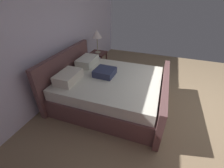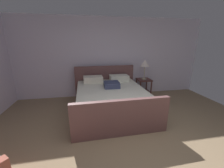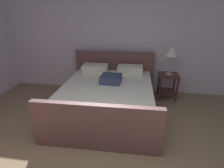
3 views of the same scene
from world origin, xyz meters
The scene contains 4 objects.
wall_back centered at (0.00, 3.39, 1.27)m, with size 6.26×0.12×2.55m, color silver.
bed centered at (-0.25, 2.11, 0.34)m, with size 1.95×2.27×1.05m.
nightstand_right centered at (1.02, 2.96, 0.40)m, with size 0.44×0.44×0.60m.
table_lamp_right centered at (1.02, 2.96, 1.12)m, with size 0.28×0.28×0.64m.
Camera 2 is at (-0.84, -1.32, 1.76)m, focal length 22.54 mm.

